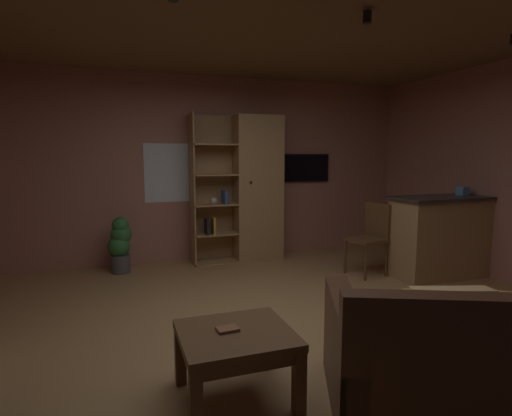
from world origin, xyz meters
The scene contains 14 objects.
floor centered at (0.00, 0.00, -0.01)m, with size 6.40×5.52×0.02m, color #A37A4C.
wall_back centered at (0.00, 2.79, 1.33)m, with size 6.52×0.06×2.66m, color #AD7060.
ceiling centered at (0.00, 0.00, 2.67)m, with size 6.40×5.52×0.02m, color brown.
window_pane_back centered at (-0.51, 2.76, 1.29)m, with size 0.64×0.01×0.83m, color white.
bookshelf_cabinet centered at (0.67, 2.52, 1.04)m, with size 1.32×0.41×2.10m.
kitchen_bar_counter centered at (2.75, 0.89, 0.52)m, with size 1.48×0.59×1.02m.
tissue_box centered at (2.99, 0.93, 1.08)m, with size 0.12×0.12×0.11m, color #598CBF.
leather_couch centered at (0.74, -1.38, 0.31)m, with size 1.90×1.52×0.84m.
coffee_table centered at (-0.54, -0.77, 0.35)m, with size 0.70×0.63×0.44m.
table_book_0 centered at (-0.59, -0.75, 0.45)m, with size 0.13×0.09×0.02m, color brown.
dining_chair centered at (1.87, 1.27, 0.53)m, with size 0.49×0.49×0.92m.
potted_floor_plant centered at (-1.19, 2.41, 0.39)m, with size 0.31×0.30×0.74m.
wall_mounted_tv centered at (1.65, 2.73, 1.34)m, with size 0.77×0.06×0.43m.
track_light_spot_2 centered at (0.69, -0.25, 2.59)m, with size 0.07×0.07×0.09m, color black.
Camera 1 is at (-1.21, -3.08, 1.52)m, focal length 28.38 mm.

